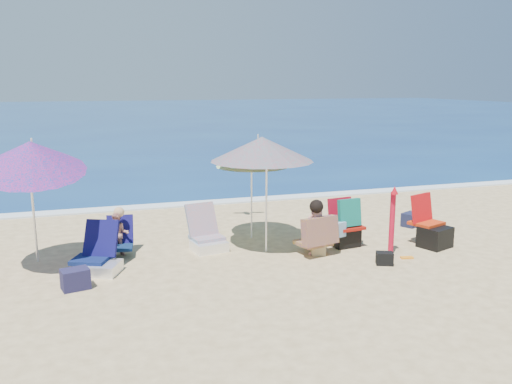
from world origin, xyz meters
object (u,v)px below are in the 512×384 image
object	(u,v)px
camp_chair_left	(432,231)
person_center	(317,228)
person_left	(119,234)
chair_navy	(99,259)
chair_rainbow	(207,238)
umbrella_turquoise	(262,149)
furled_umbrella	(392,217)
umbrella_striped	(252,156)
camp_chair_right	(345,229)
umbrella_blue	(31,156)

from	to	relation	value
camp_chair_left	person_center	xyz separation A→B (m)	(-2.29, 0.17, 0.21)
camp_chair_left	person_left	size ratio (longest dim) A/B	1.11
chair_navy	chair_rainbow	distance (m)	2.05
camp_chair_left	person_center	size ratio (longest dim) A/B	0.94
umbrella_turquoise	camp_chair_left	xyz separation A→B (m)	(3.12, -0.77, -1.58)
furled_umbrella	person_center	xyz separation A→B (m)	(-1.29, 0.38, -0.20)
umbrella_striped	person_left	world-z (taller)	umbrella_striped
chair_rainbow	person_left	distance (m)	1.59
camp_chair_right	umbrella_turquoise	bearing A→B (deg)	170.32
camp_chair_right	person_center	xyz separation A→B (m)	(-0.72, -0.33, 0.15)
camp_chair_left	camp_chair_right	xyz separation A→B (m)	(-1.57, 0.50, 0.05)
umbrella_striped	chair_rainbow	distance (m)	1.80
person_left	furled_umbrella	bearing A→B (deg)	-17.34
umbrella_blue	chair_rainbow	bearing A→B (deg)	6.66
umbrella_turquoise	person_center	size ratio (longest dim) A/B	2.29
camp_chair_left	chair_rainbow	bearing A→B (deg)	164.70
person_left	person_center	bearing A→B (deg)	-17.63
camp_chair_right	person_left	bearing A→B (deg)	169.75
umbrella_striped	chair_navy	world-z (taller)	umbrella_striped
chair_navy	camp_chair_right	xyz separation A→B (m)	(4.46, 0.04, 0.13)
chair_navy	person_center	world-z (taller)	person_center
furled_umbrella	umbrella_blue	bearing A→B (deg)	170.53
person_center	chair_navy	bearing A→B (deg)	175.61
furled_umbrella	person_left	distance (m)	4.88
furled_umbrella	person_center	bearing A→B (deg)	163.45
umbrella_striped	chair_navy	bearing A→B (deg)	-160.19
umbrella_striped	umbrella_blue	distance (m)	3.96
camp_chair_right	umbrella_blue	bearing A→B (deg)	177.02
umbrella_turquoise	furled_umbrella	bearing A→B (deg)	-24.77
umbrella_turquoise	person_center	world-z (taller)	umbrella_turquoise
umbrella_blue	chair_navy	world-z (taller)	umbrella_blue
umbrella_turquoise	umbrella_striped	size ratio (longest dim) A/B	1.24
umbrella_turquoise	umbrella_striped	xyz separation A→B (m)	(0.05, 0.75, -0.23)
umbrella_blue	camp_chair_left	bearing A→B (deg)	-6.41
umbrella_turquoise	umbrella_blue	size ratio (longest dim) A/B	1.00
umbrella_turquoise	furled_umbrella	world-z (taller)	umbrella_turquoise
umbrella_striped	furled_umbrella	world-z (taller)	umbrella_striped
umbrella_blue	chair_rainbow	distance (m)	3.35
umbrella_striped	chair_navy	size ratio (longest dim) A/B	2.01
umbrella_turquoise	person_left	distance (m)	2.97
chair_rainbow	camp_chair_left	size ratio (longest dim) A/B	0.92
chair_rainbow	umbrella_blue	bearing A→B (deg)	-173.34
furled_umbrella	camp_chair_right	distance (m)	0.98
furled_umbrella	camp_chair_right	xyz separation A→B (m)	(-0.56, 0.71, -0.36)
umbrella_turquoise	camp_chair_right	bearing A→B (deg)	-9.68
chair_rainbow	camp_chair_right	xyz separation A→B (m)	(2.52, -0.62, 0.12)
chair_rainbow	camp_chair_right	size ratio (longest dim) A/B	0.94
furled_umbrella	umbrella_turquoise	bearing A→B (deg)	155.23
umbrella_striped	camp_chair_left	world-z (taller)	umbrella_striped
umbrella_blue	camp_chair_left	size ratio (longest dim) A/B	2.41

